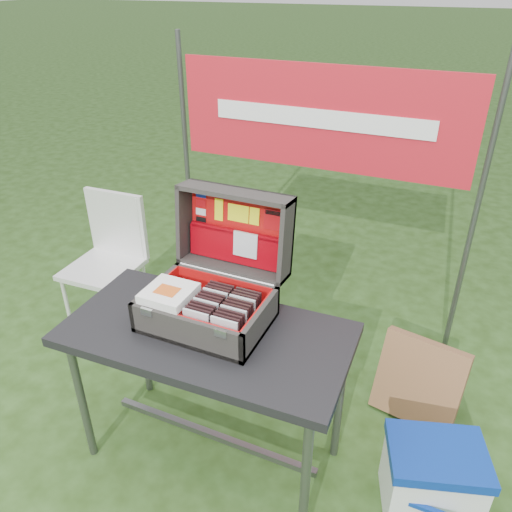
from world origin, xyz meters
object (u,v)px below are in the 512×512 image
at_px(table, 210,396).
at_px(suitcase, 212,266).
at_px(chair, 103,270).
at_px(cardboard_box, 419,381).
at_px(cooler, 432,479).

distance_m(table, suitcase, 0.61).
height_order(chair, cardboard_box, chair).
relative_size(table, cooler, 3.02).
xyz_separation_m(table, suitcase, (-0.02, 0.11, 0.60)).
bearing_deg(cardboard_box, suitcase, -137.09).
bearing_deg(table, chair, 149.08).
bearing_deg(chair, cooler, -14.90).
bearing_deg(cooler, suitcase, 163.90).
bearing_deg(cardboard_box, table, -131.39).
bearing_deg(chair, cardboard_box, -0.44).
height_order(cooler, chair, chair).
relative_size(table, cardboard_box, 2.68).
distance_m(cooler, chair, 2.05).
distance_m(table, chair, 1.19).
bearing_deg(suitcase, cardboard_box, 32.20).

